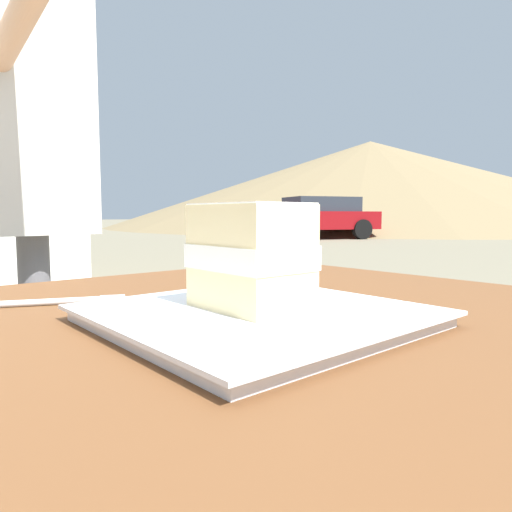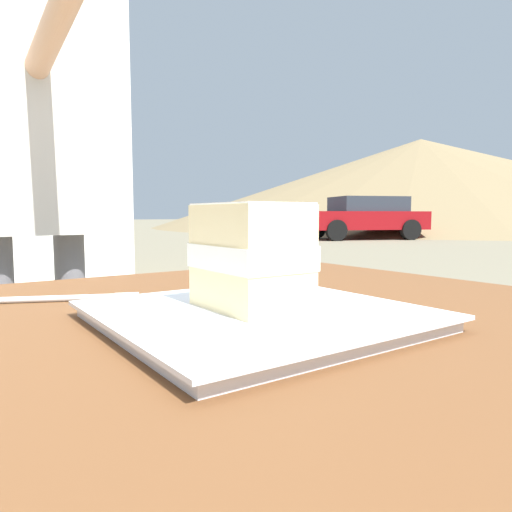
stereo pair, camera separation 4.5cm
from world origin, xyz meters
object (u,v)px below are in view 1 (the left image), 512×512
object	(u,v)px
patio_table	(446,472)
cake_slice	(251,256)
parked_car_near	(317,216)
dessert_plate	(256,316)
dessert_fork	(63,301)

from	to	relation	value
patio_table	cake_slice	world-z (taller)	cake_slice
patio_table	parked_car_near	distance (m)	15.52
dessert_plate	dessert_fork	xyz separation A→B (m)	(-0.23, -0.11, -0.00)
cake_slice	parked_car_near	distance (m)	15.45
patio_table	cake_slice	size ratio (longest dim) A/B	10.86
dessert_fork	parked_car_near	bearing A→B (deg)	130.61
patio_table	parked_car_near	xyz separation A→B (m)	(-10.41, 11.50, 0.16)
cake_slice	parked_car_near	size ratio (longest dim) A/B	0.03
dessert_plate	parked_car_near	bearing A→B (deg)	131.53
parked_car_near	cake_slice	bearing A→B (deg)	-48.49
dessert_plate	parked_car_near	world-z (taller)	parked_car_near
dessert_plate	dessert_fork	size ratio (longest dim) A/B	1.80
cake_slice	parked_car_near	bearing A→B (deg)	131.51
cake_slice	dessert_fork	distance (m)	0.26
dessert_plate	dessert_fork	bearing A→B (deg)	-153.44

